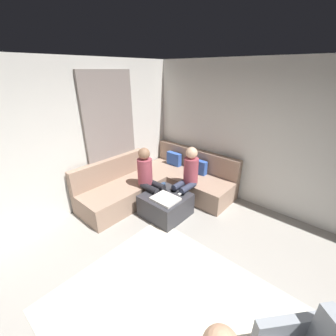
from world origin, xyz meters
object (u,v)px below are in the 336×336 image
at_px(sectional_couch, 160,183).
at_px(game_remote, 181,193).
at_px(person_on_couch_side, 149,176).
at_px(person_on_couch_back, 188,176).
at_px(ottoman, 166,205).
at_px(coffee_mug, 163,185).

relative_size(sectional_couch, game_remote, 17.00).
distance_m(game_remote, person_on_couch_side, 0.69).
height_order(game_remote, person_on_couch_back, person_on_couch_back).
distance_m(ottoman, person_on_couch_back, 0.69).
xyz_separation_m(game_remote, person_on_couch_back, (-0.08, 0.29, 0.23)).
xyz_separation_m(coffee_mug, person_on_couch_side, (-0.21, -0.18, 0.19)).
height_order(person_on_couch_back, person_on_couch_side, same).
height_order(game_remote, person_on_couch_side, person_on_couch_side).
height_order(coffee_mug, person_on_couch_back, person_on_couch_back).
bearing_deg(ottoman, person_on_couch_back, 78.65).
bearing_deg(game_remote, person_on_couch_back, 104.80).
bearing_deg(sectional_couch, game_remote, -17.36).
distance_m(ottoman, person_on_couch_side, 0.62).
height_order(ottoman, person_on_couch_side, person_on_couch_side).
distance_m(coffee_mug, person_on_couch_back, 0.50).
xyz_separation_m(sectional_couch, ottoman, (0.58, -0.46, -0.07)).
relative_size(person_on_couch_back, person_on_couch_side, 1.00).
bearing_deg(person_on_couch_side, person_on_couch_back, 133.85).
height_order(ottoman, game_remote, game_remote).
bearing_deg(person_on_couch_back, person_on_couch_side, 43.85).
bearing_deg(game_remote, sectional_couch, 162.64).
bearing_deg(coffee_mug, sectional_couch, 142.29).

